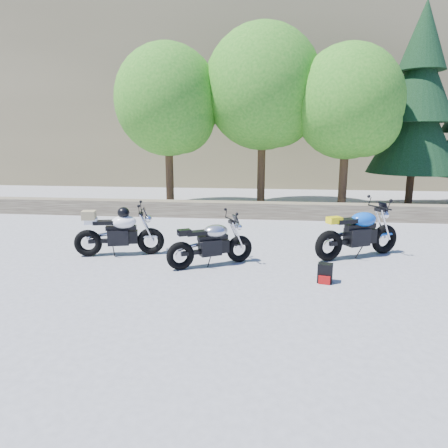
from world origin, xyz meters
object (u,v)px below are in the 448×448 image
Objects in this scene: white_bike at (119,232)px; backpack at (325,273)px; blue_bike at (358,233)px; silver_bike at (211,244)px.

backpack is at bearing -30.11° from white_bike.
white_bike is at bearing 156.71° from blue_bike.
backpack is at bearing -146.55° from blue_bike.
blue_bike is (3.00, 0.95, 0.07)m from silver_bike.
silver_bike is at bearing 173.48° from backpack.
backpack is (-0.89, -1.66, -0.35)m from blue_bike.
white_bike is 5.48× the size of backpack.
white_bike reaches higher than backpack.
silver_bike is 0.85× the size of blue_bike.
blue_bike is at bearing 74.06° from backpack.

